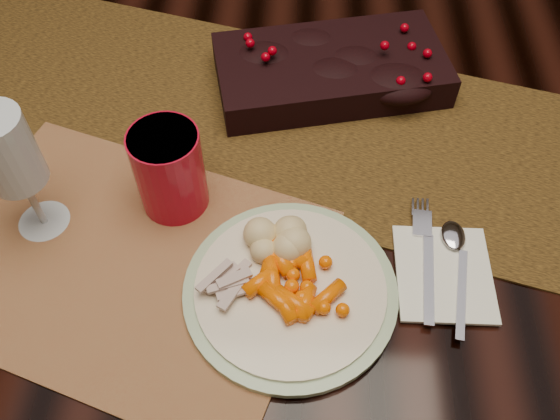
{
  "coord_description": "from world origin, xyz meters",
  "views": [
    {
      "loc": [
        -0.01,
        -0.67,
        1.39
      ],
      "look_at": [
        -0.03,
        -0.24,
        0.8
      ],
      "focal_mm": 38.0,
      "sensor_mm": 36.0,
      "label": 1
    }
  ],
  "objects_px": {
    "baby_carrots": "(294,282)",
    "turkey_shreds": "(224,282)",
    "dining_table": "(298,239)",
    "red_cup": "(170,170)",
    "centerpiece": "(331,66)",
    "wine_glass": "(20,176)",
    "napkin": "(444,273)",
    "placemat_main": "(125,262)",
    "mashed_potatoes": "(277,237)",
    "dinner_plate": "(290,290)"
  },
  "relations": [
    {
      "from": "baby_carrots",
      "to": "turkey_shreds",
      "type": "relative_size",
      "value": 1.35
    },
    {
      "from": "dining_table",
      "to": "red_cup",
      "type": "height_order",
      "value": "red_cup"
    },
    {
      "from": "centerpiece",
      "to": "wine_glass",
      "type": "distance_m",
      "value": 0.48
    },
    {
      "from": "napkin",
      "to": "wine_glass",
      "type": "xyz_separation_m",
      "value": [
        -0.51,
        0.06,
        0.09
      ]
    },
    {
      "from": "baby_carrots",
      "to": "napkin",
      "type": "distance_m",
      "value": 0.19
    },
    {
      "from": "placemat_main",
      "to": "red_cup",
      "type": "xyz_separation_m",
      "value": [
        0.05,
        0.1,
        0.06
      ]
    },
    {
      "from": "napkin",
      "to": "wine_glass",
      "type": "relative_size",
      "value": 0.71
    },
    {
      "from": "turkey_shreds",
      "to": "wine_glass",
      "type": "height_order",
      "value": "wine_glass"
    },
    {
      "from": "placemat_main",
      "to": "wine_glass",
      "type": "distance_m",
      "value": 0.16
    },
    {
      "from": "centerpiece",
      "to": "wine_glass",
      "type": "height_order",
      "value": "wine_glass"
    },
    {
      "from": "baby_carrots",
      "to": "wine_glass",
      "type": "relative_size",
      "value": 0.53
    },
    {
      "from": "placemat_main",
      "to": "mashed_potatoes",
      "type": "relative_size",
      "value": 6.35
    },
    {
      "from": "centerpiece",
      "to": "baby_carrots",
      "type": "bearing_deg",
      "value": -96.73
    },
    {
      "from": "dinner_plate",
      "to": "placemat_main",
      "type": "bearing_deg",
      "value": 170.58
    },
    {
      "from": "centerpiece",
      "to": "mashed_potatoes",
      "type": "height_order",
      "value": "centerpiece"
    },
    {
      "from": "dining_table",
      "to": "centerpiece",
      "type": "height_order",
      "value": "centerpiece"
    },
    {
      "from": "placemat_main",
      "to": "napkin",
      "type": "relative_size",
      "value": 3.46
    },
    {
      "from": "dining_table",
      "to": "placemat_main",
      "type": "height_order",
      "value": "placemat_main"
    },
    {
      "from": "dining_table",
      "to": "centerpiece",
      "type": "relative_size",
      "value": 5.19
    },
    {
      "from": "centerpiece",
      "to": "napkin",
      "type": "xyz_separation_m",
      "value": [
        0.14,
        -0.34,
        -0.03
      ]
    },
    {
      "from": "napkin",
      "to": "wine_glass",
      "type": "height_order",
      "value": "wine_glass"
    },
    {
      "from": "dining_table",
      "to": "napkin",
      "type": "height_order",
      "value": "napkin"
    },
    {
      "from": "mashed_potatoes",
      "to": "napkin",
      "type": "height_order",
      "value": "mashed_potatoes"
    },
    {
      "from": "placemat_main",
      "to": "dinner_plate",
      "type": "height_order",
      "value": "dinner_plate"
    },
    {
      "from": "centerpiece",
      "to": "dinner_plate",
      "type": "relative_size",
      "value": 1.35
    },
    {
      "from": "napkin",
      "to": "turkey_shreds",
      "type": "bearing_deg",
      "value": -172.4
    },
    {
      "from": "baby_carrots",
      "to": "turkey_shreds",
      "type": "height_order",
      "value": "baby_carrots"
    },
    {
      "from": "dinner_plate",
      "to": "wine_glass",
      "type": "distance_m",
      "value": 0.35
    },
    {
      "from": "dining_table",
      "to": "mashed_potatoes",
      "type": "relative_size",
      "value": 24.48
    },
    {
      "from": "mashed_potatoes",
      "to": "red_cup",
      "type": "xyz_separation_m",
      "value": [
        -0.14,
        0.08,
        0.03
      ]
    },
    {
      "from": "red_cup",
      "to": "turkey_shreds",
      "type": "bearing_deg",
      "value": -59.7
    },
    {
      "from": "napkin",
      "to": "placemat_main",
      "type": "bearing_deg",
      "value": 179.67
    },
    {
      "from": "centerpiece",
      "to": "turkey_shreds",
      "type": "relative_size",
      "value": 4.58
    },
    {
      "from": "dinner_plate",
      "to": "red_cup",
      "type": "distance_m",
      "value": 0.21
    },
    {
      "from": "baby_carrots",
      "to": "red_cup",
      "type": "relative_size",
      "value": 0.84
    },
    {
      "from": "placemat_main",
      "to": "dinner_plate",
      "type": "relative_size",
      "value": 1.81
    },
    {
      "from": "placemat_main",
      "to": "dinner_plate",
      "type": "bearing_deg",
      "value": 9.0
    },
    {
      "from": "red_cup",
      "to": "wine_glass",
      "type": "distance_m",
      "value": 0.18
    },
    {
      "from": "centerpiece",
      "to": "wine_glass",
      "type": "relative_size",
      "value": 1.81
    },
    {
      "from": "baby_carrots",
      "to": "wine_glass",
      "type": "distance_m",
      "value": 0.35
    },
    {
      "from": "red_cup",
      "to": "dining_table",
      "type": "bearing_deg",
      "value": 49.51
    },
    {
      "from": "napkin",
      "to": "red_cup",
      "type": "distance_m",
      "value": 0.36
    },
    {
      "from": "centerpiece",
      "to": "baby_carrots",
      "type": "xyz_separation_m",
      "value": [
        -0.04,
        -0.38,
        -0.01
      ]
    },
    {
      "from": "napkin",
      "to": "wine_glass",
      "type": "distance_m",
      "value": 0.52
    },
    {
      "from": "mashed_potatoes",
      "to": "wine_glass",
      "type": "xyz_separation_m",
      "value": [
        -0.31,
        0.03,
        0.06
      ]
    },
    {
      "from": "centerpiece",
      "to": "dinner_plate",
      "type": "height_order",
      "value": "centerpiece"
    },
    {
      "from": "mashed_potatoes",
      "to": "red_cup",
      "type": "relative_size",
      "value": 0.6
    },
    {
      "from": "mashed_potatoes",
      "to": "wine_glass",
      "type": "height_order",
      "value": "wine_glass"
    },
    {
      "from": "mashed_potatoes",
      "to": "turkey_shreds",
      "type": "relative_size",
      "value": 0.97
    },
    {
      "from": "dinner_plate",
      "to": "napkin",
      "type": "height_order",
      "value": "dinner_plate"
    }
  ]
}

